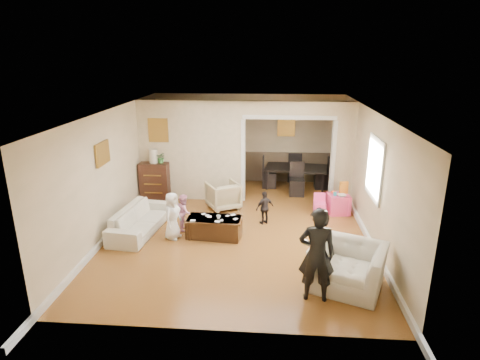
# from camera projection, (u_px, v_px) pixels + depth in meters

# --- Properties ---
(floor) EXTENTS (7.00, 7.00, 0.00)m
(floor) POSITION_uv_depth(u_px,v_px,m) (239.00, 227.00, 8.96)
(floor) COLOR #9F5F29
(floor) RESTS_ON ground
(partition_left) EXTENTS (2.75, 0.18, 2.60)m
(partition_left) POSITION_uv_depth(u_px,v_px,m) (192.00, 151.00, 10.37)
(partition_left) COLOR beige
(partition_left) RESTS_ON ground
(partition_right) EXTENTS (0.55, 0.18, 2.60)m
(partition_right) POSITION_uv_depth(u_px,v_px,m) (343.00, 154.00, 10.09)
(partition_right) COLOR beige
(partition_right) RESTS_ON ground
(partition_header) EXTENTS (2.22, 0.18, 0.35)m
(partition_header) POSITION_uv_depth(u_px,v_px,m) (290.00, 108.00, 9.85)
(partition_header) COLOR beige
(partition_header) RESTS_ON partition_right
(window_pane) EXTENTS (0.03, 0.95, 1.10)m
(window_pane) POSITION_uv_depth(u_px,v_px,m) (375.00, 168.00, 7.91)
(window_pane) COLOR white
(window_pane) RESTS_ON ground
(framed_art_partition) EXTENTS (0.45, 0.03, 0.55)m
(framed_art_partition) POSITION_uv_depth(u_px,v_px,m) (158.00, 130.00, 10.17)
(framed_art_partition) COLOR brown
(framed_art_partition) RESTS_ON partition_left
(framed_art_sofa_wall) EXTENTS (0.03, 0.55, 0.40)m
(framed_art_sofa_wall) POSITION_uv_depth(u_px,v_px,m) (103.00, 153.00, 8.04)
(framed_art_sofa_wall) COLOR brown
(framed_art_alcove) EXTENTS (0.45, 0.03, 0.55)m
(framed_art_alcove) POSITION_uv_depth(u_px,v_px,m) (286.00, 126.00, 11.63)
(framed_art_alcove) COLOR brown
(sofa) EXTENTS (0.95, 1.96, 0.55)m
(sofa) POSITION_uv_depth(u_px,v_px,m) (140.00, 220.00, 8.68)
(sofa) COLOR beige
(sofa) RESTS_ON ground
(armchair_back) EXTENTS (0.99, 1.00, 0.67)m
(armchair_back) POSITION_uv_depth(u_px,v_px,m) (223.00, 195.00, 9.98)
(armchair_back) COLOR tan
(armchair_back) RESTS_ON ground
(armchair_front) EXTENTS (1.44, 1.36, 0.75)m
(armchair_front) POSITION_uv_depth(u_px,v_px,m) (348.00, 266.00, 6.59)
(armchair_front) COLOR beige
(armchair_front) RESTS_ON ground
(dresser) EXTENTS (0.74, 0.42, 1.02)m
(dresser) POSITION_uv_depth(u_px,v_px,m) (155.00, 182.00, 10.47)
(dresser) COLOR #381D10
(dresser) RESTS_ON ground
(table_lamp) EXTENTS (0.22, 0.22, 0.36)m
(table_lamp) POSITION_uv_depth(u_px,v_px,m) (153.00, 156.00, 10.26)
(table_lamp) COLOR beige
(table_lamp) RESTS_ON dresser
(potted_plant) EXTENTS (0.26, 0.22, 0.28)m
(potted_plant) POSITION_uv_depth(u_px,v_px,m) (161.00, 158.00, 10.26)
(potted_plant) COLOR #366B2F
(potted_plant) RESTS_ON dresser
(coffee_table) EXTENTS (1.17, 0.66, 0.42)m
(coffee_table) POSITION_uv_depth(u_px,v_px,m) (214.00, 227.00, 8.47)
(coffee_table) COLOR #361F11
(coffee_table) RESTS_ON ground
(coffee_cup) EXTENTS (0.10, 0.10, 0.08)m
(coffee_cup) POSITION_uv_depth(u_px,v_px,m) (218.00, 217.00, 8.33)
(coffee_cup) COLOR silver
(coffee_cup) RESTS_ON coffee_table
(play_table) EXTENTS (0.56, 0.56, 0.47)m
(play_table) POSITION_uv_depth(u_px,v_px,m) (338.00, 204.00, 9.70)
(play_table) COLOR #DB396E
(play_table) RESTS_ON ground
(cereal_box) EXTENTS (0.21, 0.10, 0.30)m
(cereal_box) POSITION_uv_depth(u_px,v_px,m) (344.00, 188.00, 9.67)
(cereal_box) COLOR gold
(cereal_box) RESTS_ON play_table
(cyan_cup) EXTENTS (0.08, 0.08, 0.08)m
(cyan_cup) POSITION_uv_depth(u_px,v_px,m) (335.00, 194.00, 9.58)
(cyan_cup) COLOR #23A5B3
(cyan_cup) RESTS_ON play_table
(toy_block) EXTENTS (0.10, 0.09, 0.05)m
(toy_block) POSITION_uv_depth(u_px,v_px,m) (333.00, 192.00, 9.74)
(toy_block) COLOR red
(toy_block) RESTS_ON play_table
(play_bowl) EXTENTS (0.23, 0.23, 0.05)m
(play_bowl) POSITION_uv_depth(u_px,v_px,m) (342.00, 196.00, 9.50)
(play_bowl) COLOR beige
(play_bowl) RESTS_ON play_table
(dining_table) EXTENTS (1.84, 1.19, 0.61)m
(dining_table) POSITION_uv_depth(u_px,v_px,m) (295.00, 177.00, 11.52)
(dining_table) COLOR black
(dining_table) RESTS_ON ground
(adult_person) EXTENTS (0.58, 0.39, 1.55)m
(adult_person) POSITION_uv_depth(u_px,v_px,m) (317.00, 255.00, 6.14)
(adult_person) COLOR black
(adult_person) RESTS_ON ground
(child_kneel_a) EXTENTS (0.44, 0.56, 1.01)m
(child_kneel_a) POSITION_uv_depth(u_px,v_px,m) (172.00, 216.00, 8.30)
(child_kneel_a) COLOR white
(child_kneel_a) RESTS_ON ground
(child_kneel_b) EXTENTS (0.40, 0.46, 0.81)m
(child_kneel_b) POSITION_uv_depth(u_px,v_px,m) (184.00, 212.00, 8.74)
(child_kneel_b) COLOR pink
(child_kneel_b) RESTS_ON ground
(child_toddler) EXTENTS (0.48, 0.41, 0.77)m
(child_toddler) POSITION_uv_depth(u_px,v_px,m) (265.00, 208.00, 9.05)
(child_toddler) COLOR black
(child_toddler) RESTS_ON ground
(craft_papers) EXTENTS (0.99, 0.49, 0.00)m
(craft_papers) POSITION_uv_depth(u_px,v_px,m) (216.00, 218.00, 8.41)
(craft_papers) COLOR white
(craft_papers) RESTS_ON coffee_table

